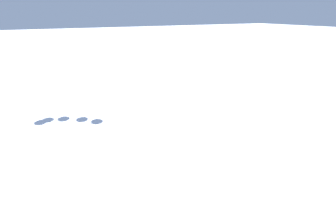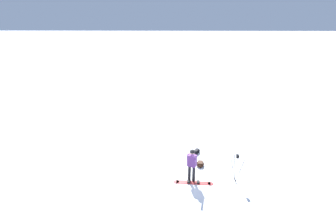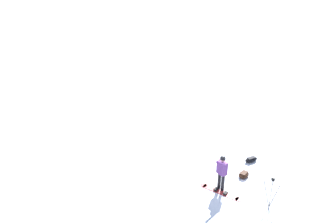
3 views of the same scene
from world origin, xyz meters
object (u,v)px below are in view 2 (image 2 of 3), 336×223
snowboarder (192,162)px  gear_bag_small (200,164)px  camera_tripod (237,163)px  snowboard (193,182)px  gear_bag_large (196,151)px

snowboarder → gear_bag_small: bearing=68.6°
snowboarder → camera_tripod: size_ratio=1.17×
snowboarder → snowboard: snowboarder is taller
snowboard → snowboarder: bearing=116.4°
gear_bag_small → snowboard: bearing=-106.3°
gear_bag_large → camera_tripod: bearing=-59.8°
gear_bag_large → camera_tripod: (1.62, -2.78, 0.89)m
snowboard → camera_tripod: bearing=3.9°
camera_tripod → gear_bag_large: bearing=120.2°
snowboard → camera_tripod: size_ratio=1.30×
gear_bag_large → gear_bag_small: (0.10, -1.36, -0.00)m
snowboard → gear_bag_large: 2.93m
snowboarder → snowboard: size_ratio=0.89×
snowboard → gear_bag_large: bearing=83.2°
snowboarder → camera_tripod: snowboarder is taller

